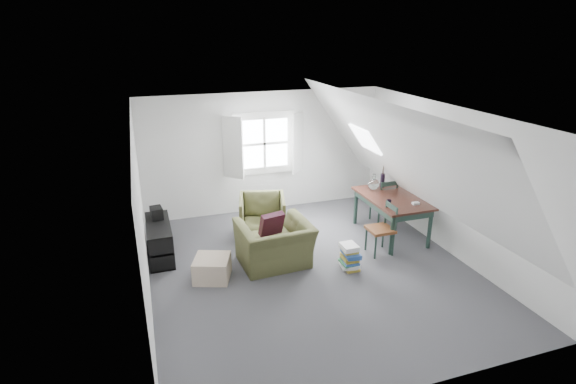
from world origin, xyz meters
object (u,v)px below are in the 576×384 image
object	(u,v)px
dining_chair_far	(384,200)
armchair_near	(275,264)
ottoman	(212,268)
dining_table	(392,202)
armchair_far	(263,235)
media_shelf	(160,242)
magazine_stack	(350,257)
dining_chair_near	(382,228)

from	to	relation	value
dining_chair_far	armchair_near	bearing A→B (deg)	23.46
ottoman	dining_table	size ratio (longest dim) A/B	0.35
armchair_far	dining_chair_far	world-z (taller)	dining_chair_far
armchair_near	armchair_far	size ratio (longest dim) A/B	1.33
armchair_near	media_shelf	xyz separation A→B (m)	(-1.76, 0.87, 0.27)
armchair_near	dining_table	distance (m)	2.50
dining_chair_far	magazine_stack	xyz separation A→B (m)	(-1.45, -1.48, -0.26)
armchair_far	dining_table	size ratio (longest dim) A/B	0.56
armchair_far	dining_chair_far	xyz separation A→B (m)	(2.45, -0.19, 0.48)
armchair_far	magazine_stack	bearing A→B (deg)	-44.99
dining_chair_far	media_shelf	size ratio (longest dim) A/B	0.78
armchair_far	dining_chair_near	world-z (taller)	dining_chair_near
ottoman	magazine_stack	bearing A→B (deg)	-10.66
ottoman	dining_chair_far	xyz separation A→B (m)	(3.61, 1.07, 0.30)
dining_table	dining_chair_far	distance (m)	0.63
armchair_far	ottoman	xyz separation A→B (m)	(-1.16, -1.27, 0.18)
dining_chair_near	media_shelf	world-z (taller)	dining_chair_near
dining_table	media_shelf	bearing A→B (deg)	169.26
ottoman	dining_table	world-z (taller)	dining_table
armchair_near	ottoman	world-z (taller)	armchair_near
armchair_near	magazine_stack	size ratio (longest dim) A/B	2.68
media_shelf	magazine_stack	distance (m)	3.19
armchair_far	media_shelf	size ratio (longest dim) A/B	0.73
media_shelf	dining_table	bearing A→B (deg)	-9.35
ottoman	media_shelf	distance (m)	1.22
armchair_far	media_shelf	bearing A→B (deg)	-157.11
magazine_stack	dining_table	bearing A→B (deg)	35.62
dining_chair_far	armchair_far	bearing A→B (deg)	-1.59
armchair_far	ottoman	world-z (taller)	armchair_far
armchair_far	media_shelf	xyz separation A→B (m)	(-1.88, -0.29, 0.27)
dining_table	dining_chair_far	xyz separation A→B (m)	(0.18, 0.57, -0.19)
dining_chair_near	media_shelf	bearing A→B (deg)	-118.86
armchair_near	ottoman	bearing A→B (deg)	2.94
armchair_far	media_shelf	world-z (taller)	media_shelf
armchair_far	dining_chair_near	size ratio (longest dim) A/B	0.96
dining_chair_far	dining_chair_near	xyz separation A→B (m)	(-0.69, -1.14, -0.01)
dining_table	dining_chair_near	distance (m)	0.79
armchair_far	magazine_stack	world-z (taller)	magazine_stack
armchair_near	dining_chair_near	world-z (taller)	dining_chair_near
dining_table	dining_chair_near	xyz separation A→B (m)	(-0.51, -0.57, -0.20)
ottoman	dining_chair_near	world-z (taller)	dining_chair_near
dining_chair_far	media_shelf	distance (m)	4.33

